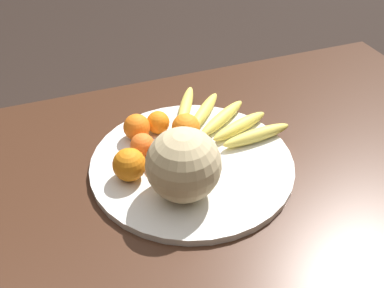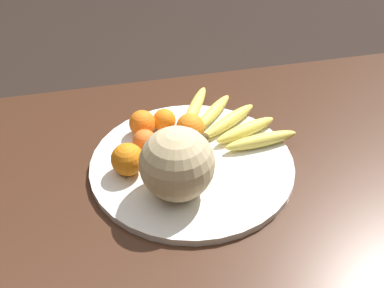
{
  "view_description": "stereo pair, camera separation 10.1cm",
  "coord_description": "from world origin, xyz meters",
  "px_view_note": "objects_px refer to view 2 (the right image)",
  "views": [
    {
      "loc": [
        -0.26,
        -0.7,
        1.46
      ],
      "look_at": [
        0.02,
        0.05,
        0.83
      ],
      "focal_mm": 42.0,
      "sensor_mm": 36.0,
      "label": 1
    },
    {
      "loc": [
        -0.16,
        -0.73,
        1.46
      ],
      "look_at": [
        0.02,
        0.05,
        0.83
      ],
      "focal_mm": 42.0,
      "sensor_mm": 36.0,
      "label": 2
    }
  ],
  "objects_px": {
    "melon": "(177,164)",
    "orange_front_left": "(145,141)",
    "orange_side_extra": "(165,150)",
    "fruit_bowl": "(192,163)",
    "orange_mid_center": "(164,120)",
    "orange_back_left": "(142,123)",
    "orange_top_small": "(128,159)",
    "banana_bunch": "(228,122)",
    "orange_back_right": "(189,144)",
    "orange_front_right": "(190,127)",
    "kitchen_table": "(188,210)",
    "produce_tag": "(172,150)"
  },
  "relations": [
    {
      "from": "fruit_bowl",
      "to": "orange_mid_center",
      "type": "relative_size",
      "value": 8.22
    },
    {
      "from": "fruit_bowl",
      "to": "melon",
      "type": "bearing_deg",
      "value": -119.92
    },
    {
      "from": "banana_bunch",
      "to": "orange_back_right",
      "type": "bearing_deg",
      "value": -179.84
    },
    {
      "from": "melon",
      "to": "orange_front_left",
      "type": "bearing_deg",
      "value": 107.12
    },
    {
      "from": "orange_side_extra",
      "to": "orange_front_right",
      "type": "bearing_deg",
      "value": 42.0
    },
    {
      "from": "orange_mid_center",
      "to": "orange_side_extra",
      "type": "height_order",
      "value": "orange_side_extra"
    },
    {
      "from": "orange_back_right",
      "to": "produce_tag",
      "type": "xyz_separation_m",
      "value": [
        -0.04,
        0.02,
        -0.03
      ]
    },
    {
      "from": "fruit_bowl",
      "to": "orange_side_extra",
      "type": "relative_size",
      "value": 7.46
    },
    {
      "from": "orange_mid_center",
      "to": "fruit_bowl",
      "type": "bearing_deg",
      "value": -73.99
    },
    {
      "from": "orange_front_left",
      "to": "orange_back_right",
      "type": "bearing_deg",
      "value": -18.8
    },
    {
      "from": "orange_back_left",
      "to": "orange_top_small",
      "type": "relative_size",
      "value": 0.89
    },
    {
      "from": "kitchen_table",
      "to": "banana_bunch",
      "type": "height_order",
      "value": "banana_bunch"
    },
    {
      "from": "banana_bunch",
      "to": "orange_mid_center",
      "type": "distance_m",
      "value": 0.16
    },
    {
      "from": "banana_bunch",
      "to": "orange_front_right",
      "type": "distance_m",
      "value": 0.11
    },
    {
      "from": "banana_bunch",
      "to": "orange_back_left",
      "type": "relative_size",
      "value": 4.54
    },
    {
      "from": "orange_front_left",
      "to": "orange_front_right",
      "type": "xyz_separation_m",
      "value": [
        0.12,
        0.02,
        0.01
      ]
    },
    {
      "from": "orange_mid_center",
      "to": "kitchen_table",
      "type": "bearing_deg",
      "value": -84.18
    },
    {
      "from": "orange_mid_center",
      "to": "orange_top_small",
      "type": "bearing_deg",
      "value": -127.62
    },
    {
      "from": "orange_side_extra",
      "to": "orange_top_small",
      "type": "bearing_deg",
      "value": -166.98
    },
    {
      "from": "orange_mid_center",
      "to": "orange_side_extra",
      "type": "distance_m",
      "value": 0.12
    },
    {
      "from": "orange_front_left",
      "to": "produce_tag",
      "type": "xyz_separation_m",
      "value": [
        0.06,
        -0.01,
        -0.03
      ]
    },
    {
      "from": "orange_front_left",
      "to": "orange_top_small",
      "type": "relative_size",
      "value": 0.78
    },
    {
      "from": "banana_bunch",
      "to": "orange_back_left",
      "type": "xyz_separation_m",
      "value": [
        -0.22,
        0.02,
        0.02
      ]
    },
    {
      "from": "orange_mid_center",
      "to": "produce_tag",
      "type": "relative_size",
      "value": 0.58
    },
    {
      "from": "orange_top_small",
      "to": "produce_tag",
      "type": "distance_m",
      "value": 0.13
    },
    {
      "from": "orange_mid_center",
      "to": "orange_back_left",
      "type": "xyz_separation_m",
      "value": [
        -0.06,
        -0.01,
        0.0
      ]
    },
    {
      "from": "melon",
      "to": "orange_front_left",
      "type": "height_order",
      "value": "melon"
    },
    {
      "from": "banana_bunch",
      "to": "orange_front_right",
      "type": "relative_size",
      "value": 4.29
    },
    {
      "from": "fruit_bowl",
      "to": "produce_tag",
      "type": "xyz_separation_m",
      "value": [
        -0.04,
        0.05,
        0.01
      ]
    },
    {
      "from": "kitchen_table",
      "to": "orange_mid_center",
      "type": "height_order",
      "value": "orange_mid_center"
    },
    {
      "from": "kitchen_table",
      "to": "orange_front_left",
      "type": "distance_m",
      "value": 0.19
    },
    {
      "from": "orange_top_small",
      "to": "orange_side_extra",
      "type": "bearing_deg",
      "value": 13.02
    },
    {
      "from": "orange_front_left",
      "to": "fruit_bowl",
      "type": "bearing_deg",
      "value": -31.35
    },
    {
      "from": "orange_front_left",
      "to": "produce_tag",
      "type": "relative_size",
      "value": 0.58
    },
    {
      "from": "banana_bunch",
      "to": "orange_back_right",
      "type": "distance_m",
      "value": 0.15
    },
    {
      "from": "orange_back_left",
      "to": "orange_back_right",
      "type": "bearing_deg",
      "value": -47.15
    },
    {
      "from": "orange_back_left",
      "to": "orange_back_right",
      "type": "relative_size",
      "value": 1.17
    },
    {
      "from": "melon",
      "to": "orange_back_right",
      "type": "height_order",
      "value": "melon"
    },
    {
      "from": "orange_front_right",
      "to": "orange_side_extra",
      "type": "xyz_separation_m",
      "value": [
        -0.08,
        -0.07,
        -0.0
      ]
    },
    {
      "from": "orange_mid_center",
      "to": "produce_tag",
      "type": "xyz_separation_m",
      "value": [
        0.0,
        -0.09,
        -0.03
      ]
    },
    {
      "from": "melon",
      "to": "orange_front_right",
      "type": "height_order",
      "value": "melon"
    },
    {
      "from": "melon",
      "to": "orange_side_extra",
      "type": "height_order",
      "value": "melon"
    },
    {
      "from": "kitchen_table",
      "to": "banana_bunch",
      "type": "distance_m",
      "value": 0.25
    },
    {
      "from": "banana_bunch",
      "to": "orange_front_left",
      "type": "relative_size",
      "value": 5.16
    },
    {
      "from": "orange_back_left",
      "to": "orange_side_extra",
      "type": "distance_m",
      "value": 0.12
    },
    {
      "from": "orange_front_right",
      "to": "orange_back_left",
      "type": "relative_size",
      "value": 1.06
    },
    {
      "from": "banana_bunch",
      "to": "orange_back_left",
      "type": "height_order",
      "value": "orange_back_left"
    },
    {
      "from": "fruit_bowl",
      "to": "kitchen_table",
      "type": "bearing_deg",
      "value": -112.5
    },
    {
      "from": "orange_front_right",
      "to": "orange_back_left",
      "type": "bearing_deg",
      "value": 157.39
    },
    {
      "from": "orange_front_left",
      "to": "orange_top_small",
      "type": "bearing_deg",
      "value": -125.88
    }
  ]
}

